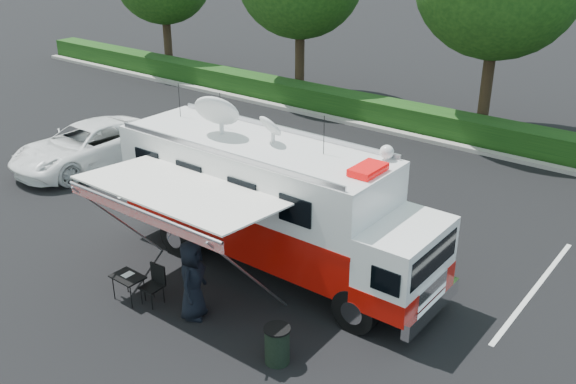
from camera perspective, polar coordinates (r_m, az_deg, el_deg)
name	(u,v)px	position (r m, az deg, el deg)	size (l,w,h in m)	color
ground_plane	(276,267)	(16.25, -1.09, -6.70)	(120.00, 120.00, 0.00)	black
back_border	(527,8)	(25.18, 20.47, 15.04)	(60.00, 6.14, 8.87)	#9E998E
stall_lines	(327,220)	(18.63, 3.50, -2.48)	(24.12, 5.50, 0.01)	silver
command_truck	(273,204)	(15.47, -1.35, -1.04)	(8.51, 2.34, 4.09)	black
awning	(174,195)	(13.99, -10.12, -0.29)	(4.65, 2.42, 2.81)	white
white_suv	(90,165)	(23.57, -17.19, 2.27)	(2.47, 5.36, 1.49)	white
person	(195,316)	(14.63, -8.29, -10.82)	(0.90, 0.59, 1.85)	black
folding_table	(128,278)	(15.14, -14.06, -7.41)	(0.76, 0.54, 0.64)	black
folding_chair	(155,281)	(14.97, -11.74, -7.75)	(0.46, 0.48, 0.93)	black
trash_bin	(277,345)	(12.98, -0.97, -13.42)	(0.54, 0.54, 0.81)	black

